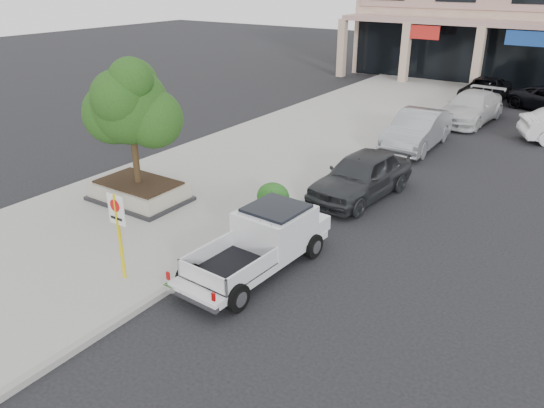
{
  "coord_description": "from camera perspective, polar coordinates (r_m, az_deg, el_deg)",
  "views": [
    {
      "loc": [
        6.93,
        -10.12,
        7.31
      ],
      "look_at": [
        -0.99,
        1.5,
        1.17
      ],
      "focal_mm": 35.0,
      "sensor_mm": 36.0,
      "label": 1
    }
  ],
  "objects": [
    {
      "name": "pickup_truck",
      "position": [
        13.91,
        -1.86,
        -4.42
      ],
      "size": [
        2.1,
        5.07,
        1.57
      ],
      "primitive_type": null,
      "rotation": [
        0.0,
        0.0,
        -0.05
      ],
      "color": "silver",
      "rests_on": "ground"
    },
    {
      "name": "ground",
      "position": [
        14.28,
        -0.12,
        -7.21
      ],
      "size": [
        120.0,
        120.0,
        0.0
      ],
      "primitive_type": "plane",
      "color": "black",
      "rests_on": "ground"
    },
    {
      "name": "hedge",
      "position": [
        17.27,
        0.11,
        0.78
      ],
      "size": [
        1.1,
        0.99,
        0.93
      ],
      "primitive_type": "ellipsoid",
      "color": "#144714",
      "rests_on": "sidewalk"
    },
    {
      "name": "no_parking_sign",
      "position": [
        13.54,
        -16.22,
        -2.21
      ],
      "size": [
        0.55,
        0.09,
        2.3
      ],
      "color": "yellow",
      "rests_on": "sidewalk"
    },
    {
      "name": "sidewalk",
      "position": [
        21.6,
        -3.18,
        3.98
      ],
      "size": [
        8.0,
        52.0,
        0.15
      ],
      "primitive_type": "cube",
      "color": "gray",
      "rests_on": "ground"
    },
    {
      "name": "planter_tree",
      "position": [
        17.79,
        -14.37,
        10.21
      ],
      "size": [
        2.9,
        2.55,
        4.0
      ],
      "color": "black",
      "rests_on": "planter"
    },
    {
      "name": "planter",
      "position": [
        18.66,
        -14.09,
        1.35
      ],
      "size": [
        3.2,
        2.2,
        0.68
      ],
      "color": "black",
      "rests_on": "sidewalk"
    },
    {
      "name": "curb_car_a",
      "position": [
        18.84,
        9.59,
        3.06
      ],
      "size": [
        2.39,
        4.93,
        1.62
      ],
      "primitive_type": "imported",
      "rotation": [
        0.0,
        0.0,
        -0.1
      ],
      "color": "#292A2D",
      "rests_on": "ground"
    },
    {
      "name": "curb_car_d",
      "position": [
        35.69,
        21.91,
        11.29
      ],
      "size": [
        2.5,
        5.23,
        1.44
      ],
      "primitive_type": "imported",
      "rotation": [
        0.0,
        0.0,
        0.02
      ],
      "color": "black",
      "rests_on": "ground"
    },
    {
      "name": "curb_car_b",
      "position": [
        24.95,
        15.35,
        7.71
      ],
      "size": [
        1.88,
        5.11,
        1.67
      ],
      "primitive_type": "imported",
      "rotation": [
        0.0,
        0.0,
        0.02
      ],
      "color": "gray",
      "rests_on": "ground"
    },
    {
      "name": "curb",
      "position": [
        19.6,
        6.06,
        1.78
      ],
      "size": [
        0.2,
        52.0,
        0.15
      ],
      "primitive_type": "cube",
      "color": "gray",
      "rests_on": "ground"
    },
    {
      "name": "curb_car_c",
      "position": [
        30.33,
        20.57,
        9.69
      ],
      "size": [
        2.63,
        5.59,
        1.58
      ],
      "primitive_type": "imported",
      "rotation": [
        0.0,
        0.0,
        -0.08
      ],
      "color": "silver",
      "rests_on": "ground"
    }
  ]
}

